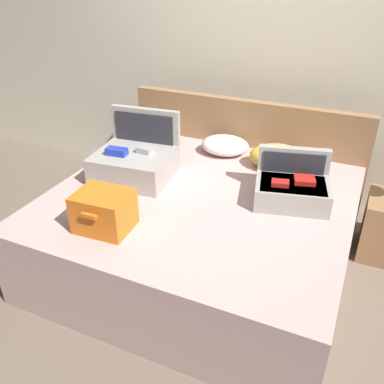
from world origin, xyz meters
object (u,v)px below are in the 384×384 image
object	(u,v)px
pillow_near_headboard	(279,157)
hard_case_small	(104,211)
hard_case_large	(135,160)
pillow_center_head	(225,145)
bed	(200,230)
hard_case_medium	(292,187)

from	to	relation	value
pillow_near_headboard	hard_case_small	bearing A→B (deg)	-121.52
hard_case_large	pillow_center_head	distance (m)	0.78
hard_case_large	hard_case_small	distance (m)	0.67
bed	pillow_center_head	bearing A→B (deg)	97.25
hard_case_medium	pillow_center_head	bearing A→B (deg)	127.68
hard_case_large	hard_case_medium	size ratio (longest dim) A/B	1.07
pillow_near_headboard	hard_case_large	bearing A→B (deg)	-149.31
pillow_near_headboard	pillow_center_head	xyz separation A→B (m)	(-0.46, 0.09, -0.02)
bed	hard_case_large	world-z (taller)	hard_case_large
pillow_near_headboard	pillow_center_head	distance (m)	0.47
bed	pillow_center_head	world-z (taller)	pillow_center_head
pillow_center_head	hard_case_large	bearing A→B (deg)	-125.56
hard_case_medium	hard_case_large	bearing A→B (deg)	172.06
bed	pillow_near_headboard	bearing A→B (deg)	59.23
pillow_near_headboard	pillow_center_head	size ratio (longest dim) A/B	1.15
pillow_center_head	bed	bearing A→B (deg)	-82.75
pillow_near_headboard	pillow_center_head	bearing A→B (deg)	168.62
hard_case_medium	pillow_center_head	distance (m)	0.83
hard_case_medium	hard_case_small	size ratio (longest dim) A/B	1.64
hard_case_large	pillow_near_headboard	world-z (taller)	hard_case_large
hard_case_small	pillow_near_headboard	size ratio (longest dim) A/B	0.75
pillow_near_headboard	bed	bearing A→B (deg)	-120.77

